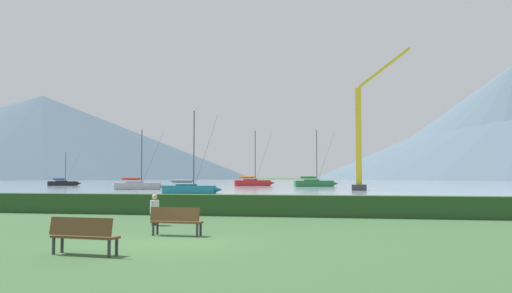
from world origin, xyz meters
TOP-DOWN VIEW (x-y plane):
  - ground_plane at (0.00, 0.00)m, footprint 1000.00×1000.00m
  - harbor_water at (0.00, 137.00)m, footprint 320.00×246.00m
  - hedge_line at (0.00, 11.00)m, footprint 80.00×1.20m
  - sailboat_slip_0 at (-15.74, 89.90)m, footprint 8.41×4.63m
  - sailboat_slip_2 at (-13.20, 41.83)m, footprint 6.77×2.60m
  - sailboat_slip_3 at (-54.35, 84.03)m, footprint 6.56×3.86m
  - sailboat_slip_4 at (-26.23, 57.38)m, footprint 7.52×4.25m
  - sailboat_slip_5 at (-2.80, 84.02)m, footprint 8.41×4.22m
  - park_bench_near_path at (-1.35, -2.73)m, footprint 1.81×0.67m
  - park_bench_under_tree at (-0.53, 1.78)m, footprint 1.73×0.56m
  - person_seated_viewer at (-2.68, 5.24)m, footprint 0.36×0.56m
  - dock_crane at (5.74, 59.00)m, footprint 8.08×2.00m
  - distant_hill_west_ridge at (-213.93, 318.80)m, footprint 299.20×299.20m

SIDE VIEW (x-z plane):
  - ground_plane at x=0.00m, z-range 0.00..0.00m
  - harbor_water at x=0.00m, z-range 0.00..0.00m
  - hedge_line at x=0.00m, z-range 0.00..1.04m
  - park_bench_under_tree at x=-0.53m, z-range 0.06..1.01m
  - sailboat_slip_3 at x=-54.35m, z-range -2.94..4.01m
  - park_bench_near_path at x=-1.35m, z-range 0.06..1.01m
  - sailboat_slip_2 at x=-13.20m, z-range -4.11..5.24m
  - sailboat_slip_4 at x=-26.23m, z-range -3.78..5.01m
  - person_seated_viewer at x=-2.68m, z-range 0.06..1.31m
  - sailboat_slip_5 at x=-2.80m, z-range -4.59..5.97m
  - sailboat_slip_0 at x=-15.74m, z-range -4.89..6.29m
  - dock_crane at x=5.74m, z-range -3.25..16.35m
  - distant_hill_west_ridge at x=-213.93m, z-range 0.00..58.79m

